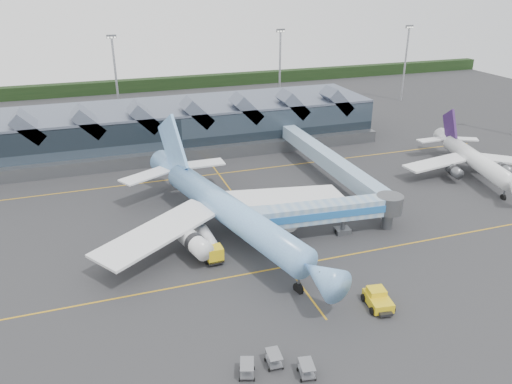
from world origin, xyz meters
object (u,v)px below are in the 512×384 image
object	(u,v)px
regional_jet	(474,159)
jet_bridge	(338,211)
fuel_truck	(208,242)
pushback_tug	(378,299)
main_airliner	(225,208)

from	to	relation	value
regional_jet	jet_bridge	distance (m)	38.54
regional_jet	jet_bridge	bearing A→B (deg)	-146.64
jet_bridge	fuel_truck	xyz separation A→B (m)	(-19.71, 0.98, -2.23)
regional_jet	fuel_truck	world-z (taller)	regional_jet
fuel_truck	pushback_tug	world-z (taller)	fuel_truck
pushback_tug	fuel_truck	bearing A→B (deg)	138.82
regional_jet	fuel_truck	bearing A→B (deg)	-154.35
fuel_truck	pushback_tug	size ratio (longest dim) A/B	1.82
jet_bridge	regional_jet	bearing A→B (deg)	24.56
main_airliner	regional_jet	world-z (taller)	main_airliner
regional_jet	pushback_tug	size ratio (longest dim) A/B	6.46
regional_jet	fuel_truck	size ratio (longest dim) A/B	3.55
main_airliner	pushback_tug	bearing A→B (deg)	-76.41
main_airliner	regional_jet	distance (m)	52.77
main_airliner	jet_bridge	world-z (taller)	main_airliner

